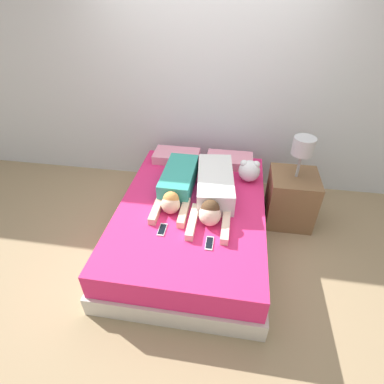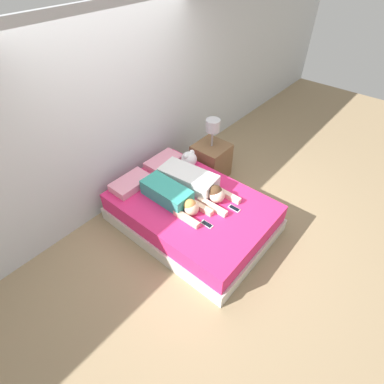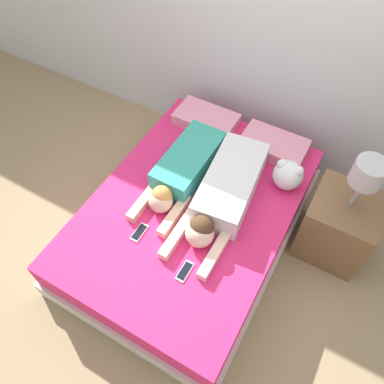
{
  "view_description": "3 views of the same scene",
  "coord_description": "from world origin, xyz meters",
  "px_view_note": "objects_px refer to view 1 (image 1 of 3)",
  "views": [
    {
      "loc": [
        0.37,
        -2.3,
        2.34
      ],
      "look_at": [
        0.0,
        0.0,
        0.61
      ],
      "focal_mm": 28.0,
      "sensor_mm": 36.0,
      "label": 1
    },
    {
      "loc": [
        -2.16,
        -1.83,
        3.17
      ],
      "look_at": [
        0.0,
        0.0,
        0.61
      ],
      "focal_mm": 28.0,
      "sensor_mm": 36.0,
      "label": 2
    },
    {
      "loc": [
        0.8,
        -1.41,
        2.81
      ],
      "look_at": [
        0.0,
        0.0,
        0.61
      ],
      "focal_mm": 35.0,
      "sensor_mm": 36.0,
      "label": 3
    }
  ],
  "objects_px": {
    "bed": "(192,222)",
    "person_left": "(177,184)",
    "pillow_head_right": "(230,160)",
    "cell_phone_right": "(209,243)",
    "pillow_head_left": "(177,156)",
    "plush_toy": "(249,170)",
    "person_right": "(214,189)",
    "cell_phone_left": "(162,230)",
    "nightstand": "(291,196)"
  },
  "relations": [
    {
      "from": "person_right",
      "to": "cell_phone_left",
      "type": "relative_size",
      "value": 7.39
    },
    {
      "from": "person_left",
      "to": "nightstand",
      "type": "relative_size",
      "value": 0.95
    },
    {
      "from": "pillow_head_left",
      "to": "bed",
      "type": "bearing_deg",
      "value": -68.74
    },
    {
      "from": "pillow_head_right",
      "to": "person_right",
      "type": "bearing_deg",
      "value": -99.71
    },
    {
      "from": "bed",
      "to": "cell_phone_left",
      "type": "bearing_deg",
      "value": -116.73
    },
    {
      "from": "bed",
      "to": "person_left",
      "type": "xyz_separation_m",
      "value": [
        -0.18,
        0.18,
        0.34
      ]
    },
    {
      "from": "pillow_head_left",
      "to": "person_right",
      "type": "height_order",
      "value": "person_right"
    },
    {
      "from": "person_right",
      "to": "nightstand",
      "type": "height_order",
      "value": "nightstand"
    },
    {
      "from": "plush_toy",
      "to": "bed",
      "type": "bearing_deg",
      "value": -136.38
    },
    {
      "from": "cell_phone_right",
      "to": "plush_toy",
      "type": "xyz_separation_m",
      "value": [
        0.32,
        1.03,
        0.12
      ]
    },
    {
      "from": "cell_phone_right",
      "to": "pillow_head_left",
      "type": "bearing_deg",
      "value": 112.5
    },
    {
      "from": "bed",
      "to": "pillow_head_left",
      "type": "relative_size",
      "value": 3.86
    },
    {
      "from": "bed",
      "to": "cell_phone_left",
      "type": "xyz_separation_m",
      "value": [
        -0.21,
        -0.41,
        0.24
      ]
    },
    {
      "from": "pillow_head_left",
      "to": "plush_toy",
      "type": "height_order",
      "value": "plush_toy"
    },
    {
      "from": "plush_toy",
      "to": "nightstand",
      "type": "distance_m",
      "value": 0.55
    },
    {
      "from": "plush_toy",
      "to": "nightstand",
      "type": "bearing_deg",
      "value": -5.62
    },
    {
      "from": "cell_phone_left",
      "to": "nightstand",
      "type": "distance_m",
      "value": 1.53
    },
    {
      "from": "person_right",
      "to": "cell_phone_left",
      "type": "height_order",
      "value": "person_right"
    },
    {
      "from": "bed",
      "to": "pillow_head_left",
      "type": "distance_m",
      "value": 0.93
    },
    {
      "from": "cell_phone_left",
      "to": "cell_phone_right",
      "type": "relative_size",
      "value": 1.0
    },
    {
      "from": "pillow_head_right",
      "to": "cell_phone_left",
      "type": "bearing_deg",
      "value": -113.12
    },
    {
      "from": "pillow_head_right",
      "to": "nightstand",
      "type": "relative_size",
      "value": 0.52
    },
    {
      "from": "person_right",
      "to": "nightstand",
      "type": "relative_size",
      "value": 1.12
    },
    {
      "from": "plush_toy",
      "to": "person_right",
      "type": "bearing_deg",
      "value": -131.46
    },
    {
      "from": "pillow_head_right",
      "to": "cell_phone_right",
      "type": "xyz_separation_m",
      "value": [
        -0.09,
        -1.34,
        -0.05
      ]
    },
    {
      "from": "pillow_head_left",
      "to": "plush_toy",
      "type": "relative_size",
      "value": 2.21
    },
    {
      "from": "pillow_head_left",
      "to": "pillow_head_right",
      "type": "bearing_deg",
      "value": 0.0
    },
    {
      "from": "pillow_head_right",
      "to": "person_right",
      "type": "height_order",
      "value": "person_right"
    },
    {
      "from": "person_right",
      "to": "bed",
      "type": "bearing_deg",
      "value": -147.06
    },
    {
      "from": "person_left",
      "to": "cell_phone_left",
      "type": "relative_size",
      "value": 6.26
    },
    {
      "from": "pillow_head_left",
      "to": "pillow_head_right",
      "type": "height_order",
      "value": "same"
    },
    {
      "from": "bed",
      "to": "cell_phone_right",
      "type": "xyz_separation_m",
      "value": [
        0.23,
        -0.51,
        0.24
      ]
    },
    {
      "from": "person_left",
      "to": "plush_toy",
      "type": "height_order",
      "value": "plush_toy"
    },
    {
      "from": "pillow_head_left",
      "to": "person_left",
      "type": "relative_size",
      "value": 0.55
    },
    {
      "from": "cell_phone_right",
      "to": "bed",
      "type": "bearing_deg",
      "value": 114.46
    },
    {
      "from": "plush_toy",
      "to": "pillow_head_right",
      "type": "bearing_deg",
      "value": 126.67
    },
    {
      "from": "bed",
      "to": "plush_toy",
      "type": "height_order",
      "value": "plush_toy"
    },
    {
      "from": "pillow_head_right",
      "to": "person_left",
      "type": "xyz_separation_m",
      "value": [
        -0.5,
        -0.65,
        0.05
      ]
    },
    {
      "from": "pillow_head_left",
      "to": "pillow_head_right",
      "type": "relative_size",
      "value": 1.0
    },
    {
      "from": "pillow_head_right",
      "to": "person_right",
      "type": "xyz_separation_m",
      "value": [
        -0.12,
        -0.7,
        0.06
      ]
    },
    {
      "from": "cell_phone_right",
      "to": "nightstand",
      "type": "relative_size",
      "value": 0.15
    },
    {
      "from": "bed",
      "to": "person_right",
      "type": "height_order",
      "value": "person_right"
    },
    {
      "from": "bed",
      "to": "person_left",
      "type": "height_order",
      "value": "person_left"
    },
    {
      "from": "pillow_head_left",
      "to": "plush_toy",
      "type": "bearing_deg",
      "value": -19.28
    },
    {
      "from": "pillow_head_left",
      "to": "person_left",
      "type": "height_order",
      "value": "person_left"
    },
    {
      "from": "pillow_head_left",
      "to": "person_left",
      "type": "distance_m",
      "value": 0.67
    },
    {
      "from": "cell_phone_right",
      "to": "plush_toy",
      "type": "distance_m",
      "value": 1.09
    },
    {
      "from": "pillow_head_left",
      "to": "cell_phone_right",
      "type": "height_order",
      "value": "pillow_head_left"
    },
    {
      "from": "pillow_head_right",
      "to": "plush_toy",
      "type": "bearing_deg",
      "value": -53.33
    },
    {
      "from": "pillow_head_left",
      "to": "cell_phone_right",
      "type": "xyz_separation_m",
      "value": [
        0.55,
        -1.34,
        -0.05
      ]
    }
  ]
}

